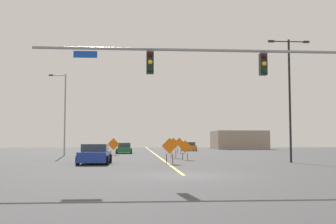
{
  "coord_description": "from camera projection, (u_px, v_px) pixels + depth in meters",
  "views": [
    {
      "loc": [
        -2.19,
        -19.14,
        1.61
      ],
      "look_at": [
        1.16,
        25.46,
        4.77
      ],
      "focal_mm": 43.82,
      "sensor_mm": 36.0,
      "label": 1
    }
  ],
  "objects": [
    {
      "name": "ground",
      "position": [
        184.0,
        176.0,
        19.08
      ],
      "size": [
        164.48,
        164.48,
        0.0
      ],
      "primitive_type": "plane",
      "color": "#444447"
    },
    {
      "name": "road_centre_stripe",
      "position": [
        151.0,
        151.0,
        64.53
      ],
      "size": [
        0.16,
        91.38,
        0.01
      ],
      "color": "yellow",
      "rests_on": "ground"
    },
    {
      "name": "traffic_signal_assembly",
      "position": [
        256.0,
        72.0,
        19.68
      ],
      "size": [
        16.47,
        0.44,
        6.54
      ],
      "color": "gray",
      "rests_on": "ground"
    },
    {
      "name": "street_lamp_near_left",
      "position": [
        290.0,
        91.0,
        30.92
      ],
      "size": [
        3.18,
        0.24,
        9.32
      ],
      "color": "black",
      "rests_on": "ground"
    },
    {
      "name": "street_lamp_far_left",
      "position": [
        64.0,
        111.0,
        45.04
      ],
      "size": [
        1.89,
        0.24,
        9.0
      ],
      "color": "gray",
      "rests_on": "ground"
    },
    {
      "name": "construction_sign_left_shoulder",
      "position": [
        179.0,
        143.0,
        55.15
      ],
      "size": [
        1.25,
        0.27,
        2.07
      ],
      "color": "orange",
      "rests_on": "ground"
    },
    {
      "name": "construction_sign_right_shoulder",
      "position": [
        113.0,
        145.0,
        46.06
      ],
      "size": [
        1.36,
        0.17,
        1.94
      ],
      "color": "orange",
      "rests_on": "ground"
    },
    {
      "name": "construction_sign_left_lane",
      "position": [
        173.0,
        145.0,
        38.81
      ],
      "size": [
        1.12,
        0.32,
        1.93
      ],
      "color": "orange",
      "rests_on": "ground"
    },
    {
      "name": "construction_sign_right_lane",
      "position": [
        170.0,
        147.0,
        29.13
      ],
      "size": [
        1.14,
        0.18,
        1.83
      ],
      "color": "orange",
      "rests_on": "ground"
    },
    {
      "name": "construction_sign_median_far",
      "position": [
        185.0,
        148.0,
        34.98
      ],
      "size": [
        1.07,
        0.28,
        1.68
      ],
      "color": "orange",
      "rests_on": "ground"
    },
    {
      "name": "car_blue_approaching",
      "position": [
        95.0,
        155.0,
        28.75
      ],
      "size": [
        2.18,
        4.14,
        1.39
      ],
      "color": "#1E389E",
      "rests_on": "ground"
    },
    {
      "name": "car_orange_distant",
      "position": [
        189.0,
        147.0,
        66.77
      ],
      "size": [
        2.14,
        4.33,
        1.42
      ],
      "color": "orange",
      "rests_on": "ground"
    },
    {
      "name": "car_green_far",
      "position": [
        124.0,
        149.0,
        53.2
      ],
      "size": [
        2.1,
        4.57,
        1.37
      ],
      "color": "#196B38",
      "rests_on": "ground"
    },
    {
      "name": "roadside_building_east",
      "position": [
        239.0,
        140.0,
        81.97
      ],
      "size": [
        10.03,
        8.67,
        3.61
      ],
      "color": "gray",
      "rests_on": "ground"
    }
  ]
}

